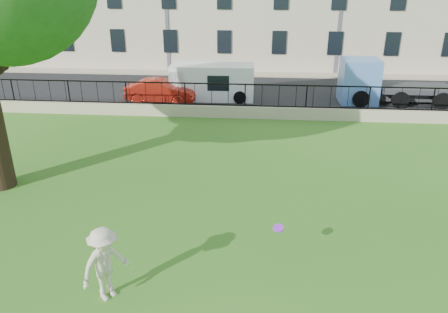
# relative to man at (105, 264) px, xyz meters

# --- Properties ---
(ground) EXTENTS (120.00, 120.00, 0.00)m
(ground) POSITION_rel_man_xyz_m (2.50, 1.44, -0.89)
(ground) COLOR #2D6618
(ground) RESTS_ON ground
(retaining_wall) EXTENTS (50.00, 0.40, 0.60)m
(retaining_wall) POSITION_rel_man_xyz_m (2.50, 13.44, -0.59)
(retaining_wall) COLOR tan
(retaining_wall) RESTS_ON ground
(iron_railing) EXTENTS (50.00, 0.05, 1.13)m
(iron_railing) POSITION_rel_man_xyz_m (2.50, 13.44, 0.26)
(iron_railing) COLOR black
(iron_railing) RESTS_ON retaining_wall
(street) EXTENTS (60.00, 9.00, 0.01)m
(street) POSITION_rel_man_xyz_m (2.50, 18.14, -0.88)
(street) COLOR black
(street) RESTS_ON ground
(sidewalk) EXTENTS (60.00, 1.40, 0.12)m
(sidewalk) POSITION_rel_man_xyz_m (2.50, 23.34, -0.83)
(sidewalk) COLOR tan
(sidewalk) RESTS_ON ground
(man) EXTENTS (1.23, 1.31, 1.78)m
(man) POSITION_rel_man_xyz_m (0.00, 0.00, 0.00)
(man) COLOR beige
(man) RESTS_ON ground
(frisbee) EXTENTS (0.34, 0.34, 0.12)m
(frisbee) POSITION_rel_man_xyz_m (3.80, 1.59, 0.12)
(frisbee) COLOR purple
(red_sedan) EXTENTS (3.94, 1.49, 1.29)m
(red_sedan) POSITION_rel_man_xyz_m (-2.30, 15.84, -0.25)
(red_sedan) COLOR #B42216
(red_sedan) RESTS_ON street
(white_van) EXTENTS (4.74, 1.94, 1.97)m
(white_van) POSITION_rel_man_xyz_m (0.50, 16.84, 0.10)
(white_van) COLOR white
(white_van) RESTS_ON street
(blue_truck) EXTENTS (5.74, 2.04, 2.41)m
(blue_truck) POSITION_rel_man_xyz_m (10.54, 16.84, 0.32)
(blue_truck) COLOR #5C8CD9
(blue_truck) RESTS_ON street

